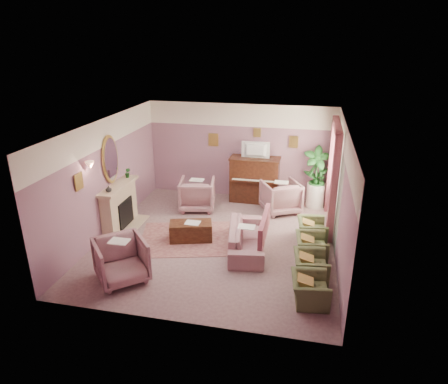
% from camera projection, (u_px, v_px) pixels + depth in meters
% --- Properties ---
extents(floor, '(5.50, 6.00, 0.01)m').
position_uv_depth(floor, '(217.00, 240.00, 9.60)').
color(floor, '#826466').
rests_on(floor, ground).
extents(ceiling, '(5.50, 6.00, 0.01)m').
position_uv_depth(ceiling, '(216.00, 125.00, 8.58)').
color(ceiling, white).
rests_on(ceiling, wall_back).
extents(wall_back, '(5.50, 0.02, 2.80)m').
position_uv_depth(wall_back, '(240.00, 151.00, 11.82)').
color(wall_back, slate).
rests_on(wall_back, floor).
extents(wall_front, '(5.50, 0.02, 2.80)m').
position_uv_depth(wall_front, '(173.00, 250.00, 6.36)').
color(wall_front, slate).
rests_on(wall_front, floor).
extents(wall_left, '(0.02, 6.00, 2.80)m').
position_uv_depth(wall_left, '(106.00, 177.00, 9.64)').
color(wall_left, slate).
rests_on(wall_left, floor).
extents(wall_right, '(0.02, 6.00, 2.80)m').
position_uv_depth(wall_right, '(341.00, 196.00, 8.54)').
color(wall_right, slate).
rests_on(wall_right, floor).
extents(picture_rail_band, '(5.50, 0.01, 0.65)m').
position_uv_depth(picture_rail_band, '(241.00, 115.00, 11.42)').
color(picture_rail_band, white).
rests_on(picture_rail_band, wall_back).
extents(stripe_panel, '(0.01, 3.00, 2.15)m').
position_uv_depth(stripe_panel, '(337.00, 189.00, 9.85)').
color(stripe_panel, '#939E8C').
rests_on(stripe_panel, wall_right).
extents(fireplace_surround, '(0.30, 1.40, 1.10)m').
position_uv_depth(fireplace_surround, '(119.00, 207.00, 10.10)').
color(fireplace_surround, tan).
rests_on(fireplace_surround, floor).
extents(fireplace_inset, '(0.18, 0.72, 0.68)m').
position_uv_depth(fireplace_inset, '(124.00, 213.00, 10.13)').
color(fireplace_inset, black).
rests_on(fireplace_inset, floor).
extents(fire_ember, '(0.06, 0.54, 0.10)m').
position_uv_depth(fire_ember, '(126.00, 219.00, 10.19)').
color(fire_ember, orange).
rests_on(fire_ember, floor).
extents(mantel_shelf, '(0.40, 1.55, 0.07)m').
position_uv_depth(mantel_shelf, '(118.00, 186.00, 9.88)').
color(mantel_shelf, tan).
rests_on(mantel_shelf, fireplace_surround).
extents(hearth, '(0.55, 1.50, 0.02)m').
position_uv_depth(hearth, '(129.00, 227.00, 10.25)').
color(hearth, tan).
rests_on(hearth, floor).
extents(mirror_frame, '(0.04, 0.72, 1.20)m').
position_uv_depth(mirror_frame, '(110.00, 159.00, 9.66)').
color(mirror_frame, gold).
rests_on(mirror_frame, wall_left).
extents(mirror_glass, '(0.01, 0.60, 1.06)m').
position_uv_depth(mirror_glass, '(111.00, 159.00, 9.66)').
color(mirror_glass, silver).
rests_on(mirror_glass, wall_left).
extents(sconce_shade, '(0.20, 0.20, 0.16)m').
position_uv_depth(sconce_shade, '(90.00, 165.00, 8.63)').
color(sconce_shade, '#FFB286').
rests_on(sconce_shade, wall_left).
extents(piano, '(1.40, 0.60, 1.30)m').
position_uv_depth(piano, '(254.00, 180.00, 11.70)').
color(piano, '#371A0F').
rests_on(piano, floor).
extents(piano_keyshelf, '(1.30, 0.12, 0.06)m').
position_uv_depth(piano_keyshelf, '(253.00, 182.00, 11.36)').
color(piano_keyshelf, '#371A0F').
rests_on(piano_keyshelf, piano).
extents(piano_keys, '(1.20, 0.08, 0.02)m').
position_uv_depth(piano_keys, '(253.00, 180.00, 11.34)').
color(piano_keys, silver).
rests_on(piano_keys, piano).
extents(piano_top, '(1.45, 0.65, 0.04)m').
position_uv_depth(piano_top, '(255.00, 158.00, 11.46)').
color(piano_top, '#371A0F').
rests_on(piano_top, piano).
extents(television, '(0.80, 0.12, 0.48)m').
position_uv_depth(television, '(255.00, 149.00, 11.31)').
color(television, black).
rests_on(television, piano).
extents(print_back_left, '(0.30, 0.03, 0.38)m').
position_uv_depth(print_back_left, '(213.00, 140.00, 11.83)').
color(print_back_left, gold).
rests_on(print_back_left, wall_back).
extents(print_back_right, '(0.26, 0.03, 0.34)m').
position_uv_depth(print_back_right, '(294.00, 142.00, 11.34)').
color(print_back_right, gold).
rests_on(print_back_right, wall_back).
extents(print_back_mid, '(0.22, 0.03, 0.26)m').
position_uv_depth(print_back_mid, '(257.00, 133.00, 11.46)').
color(print_back_mid, gold).
rests_on(print_back_mid, wall_back).
extents(print_left_wall, '(0.03, 0.28, 0.36)m').
position_uv_depth(print_left_wall, '(79.00, 182.00, 8.42)').
color(print_left_wall, gold).
rests_on(print_left_wall, wall_left).
extents(window_blind, '(0.03, 1.40, 1.80)m').
position_uv_depth(window_blind, '(337.00, 161.00, 9.85)').
color(window_blind, beige).
rests_on(window_blind, wall_right).
extents(curtain_left, '(0.16, 0.34, 2.60)m').
position_uv_depth(curtain_left, '(334.00, 189.00, 9.18)').
color(curtain_left, '#914552').
rests_on(curtain_left, floor).
extents(curtain_right, '(0.16, 0.34, 2.60)m').
position_uv_depth(curtain_right, '(331.00, 166.00, 10.85)').
color(curtain_right, '#914552').
rests_on(curtain_right, floor).
extents(pelmet, '(0.16, 2.20, 0.16)m').
position_uv_depth(pelmet, '(338.00, 127.00, 9.56)').
color(pelmet, '#914552').
rests_on(pelmet, wall_right).
extents(mantel_plant, '(0.16, 0.16, 0.28)m').
position_uv_depth(mantel_plant, '(128.00, 173.00, 10.32)').
color(mantel_plant, '#1C501D').
rests_on(mantel_plant, mantel_shelf).
extents(mantel_vase, '(0.16, 0.16, 0.16)m').
position_uv_depth(mantel_vase, '(109.00, 189.00, 9.39)').
color(mantel_vase, white).
rests_on(mantel_vase, mantel_shelf).
extents(area_rug, '(2.88, 2.38, 0.01)m').
position_uv_depth(area_rug, '(193.00, 238.00, 9.69)').
color(area_rug, '#8B5450').
rests_on(area_rug, floor).
extents(coffee_table, '(1.10, 0.76, 0.45)m').
position_uv_depth(coffee_table, '(191.00, 231.00, 9.56)').
color(coffee_table, '#3E2010').
rests_on(coffee_table, floor).
extents(table_paper, '(0.35, 0.28, 0.01)m').
position_uv_depth(table_paper, '(193.00, 223.00, 9.47)').
color(table_paper, silver).
rests_on(table_paper, coffee_table).
extents(sofa, '(0.66, 1.97, 0.80)m').
position_uv_depth(sofa, '(246.00, 233.00, 9.08)').
color(sofa, gray).
rests_on(sofa, floor).
extents(sofa_throw, '(0.10, 1.49, 0.55)m').
position_uv_depth(sofa_throw, '(264.00, 227.00, 8.92)').
color(sofa_throw, '#914552').
rests_on(sofa_throw, sofa).
extents(floral_armchair_left, '(0.94, 0.94, 0.98)m').
position_uv_depth(floral_armchair_left, '(197.00, 193.00, 11.19)').
color(floral_armchair_left, gray).
rests_on(floral_armchair_left, floor).
extents(floral_armchair_right, '(0.94, 0.94, 0.98)m').
position_uv_depth(floral_armchair_right, '(281.00, 195.00, 11.02)').
color(floral_armchair_right, gray).
rests_on(floral_armchair_right, floor).
extents(floral_armchair_front, '(0.94, 0.94, 0.98)m').
position_uv_depth(floral_armchair_front, '(121.00, 258.00, 7.88)').
color(floral_armchair_front, gray).
rests_on(floral_armchair_front, floor).
extents(olive_chair_a, '(0.55, 0.78, 0.67)m').
position_uv_depth(olive_chair_a, '(310.00, 286.00, 7.28)').
color(olive_chair_a, '#535F36').
rests_on(olive_chair_a, floor).
extents(olive_chair_b, '(0.55, 0.78, 0.67)m').
position_uv_depth(olive_chair_b, '(311.00, 262.00, 8.03)').
color(olive_chair_b, '#535F36').
rests_on(olive_chair_b, floor).
extents(olive_chair_c, '(0.55, 0.78, 0.67)m').
position_uv_depth(olive_chair_c, '(311.00, 243.00, 8.77)').
color(olive_chair_c, '#535F36').
rests_on(olive_chair_c, floor).
extents(olive_chair_d, '(0.55, 0.78, 0.67)m').
position_uv_depth(olive_chair_d, '(312.00, 227.00, 9.52)').
color(olive_chair_d, '#535F36').
rests_on(olive_chair_d, floor).
extents(side_table, '(0.52, 0.52, 0.70)m').
position_uv_depth(side_table, '(316.00, 195.00, 11.39)').
color(side_table, white).
rests_on(side_table, floor).
extents(side_plant_big, '(0.30, 0.30, 0.34)m').
position_uv_depth(side_plant_big, '(317.00, 178.00, 11.20)').
color(side_plant_big, '#1C501D').
rests_on(side_plant_big, side_table).
extents(side_plant_small, '(0.16, 0.16, 0.28)m').
position_uv_depth(side_plant_small, '(321.00, 180.00, 11.10)').
color(side_plant_small, '#1C501D').
rests_on(side_plant_small, side_table).
extents(palm_pot, '(0.34, 0.34, 0.34)m').
position_uv_depth(palm_pot, '(314.00, 201.00, 11.43)').
color(palm_pot, '#AA6646').
rests_on(palm_pot, floor).
extents(palm_plant, '(0.76, 0.76, 1.44)m').
position_uv_depth(palm_plant, '(316.00, 172.00, 11.11)').
color(palm_plant, '#1C501D').
rests_on(palm_plant, palm_pot).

